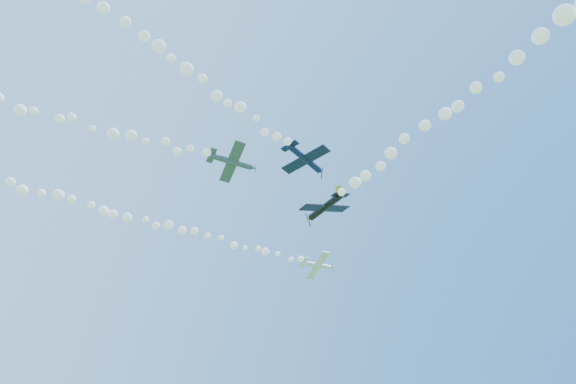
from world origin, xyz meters
TOP-DOWN VIEW (x-y plane):
  - plane_white at (27.12, 10.50)m, footprint 7.04×7.23m
  - smoke_trail_white at (-15.52, 19.19)m, footprint 81.21×18.60m
  - plane_navy at (8.07, -8.99)m, footprint 7.90×8.39m
  - plane_grey at (-3.47, -8.24)m, footprint 6.48×6.84m
  - plane_black at (6.13, -14.54)m, footprint 6.78×6.96m

SIDE VIEW (x-z plane):
  - plane_black at x=6.13m, z-range 35.82..38.68m
  - plane_grey at x=-3.47m, z-range 42.73..44.84m
  - smoke_trail_white at x=-15.52m, z-range 47.31..50.28m
  - plane_white at x=27.12m, z-range 47.91..50.33m
  - plane_navy at x=8.07m, z-range 49.07..51.98m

